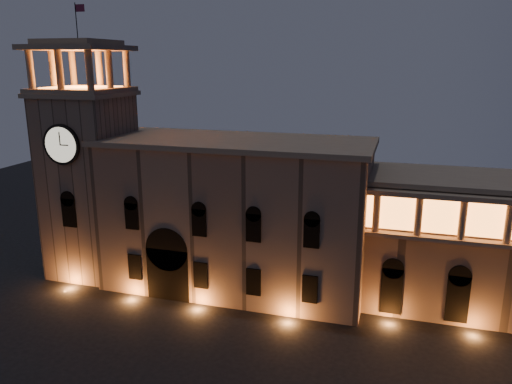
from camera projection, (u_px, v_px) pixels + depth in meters
government_building at (235, 215)px, 57.81m from camera, size 30.80×12.80×17.60m
clock_tower at (90, 175)px, 61.03m from camera, size 9.80×9.80×32.40m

